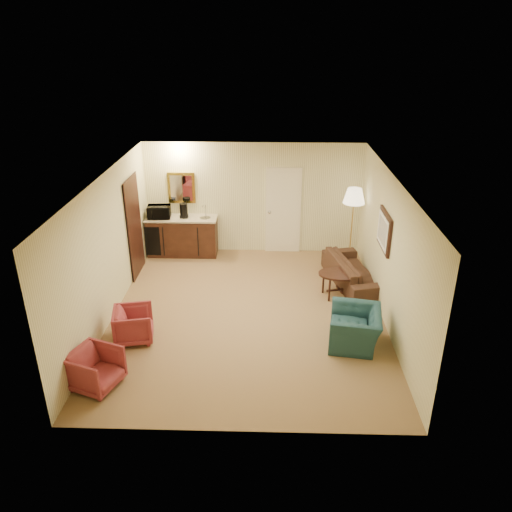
{
  "coord_description": "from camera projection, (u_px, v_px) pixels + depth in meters",
  "views": [
    {
      "loc": [
        0.4,
        -8.05,
        4.86
      ],
      "look_at": [
        0.14,
        0.5,
        0.97
      ],
      "focal_mm": 35.0,
      "sensor_mm": 36.0,
      "label": 1
    }
  ],
  "objects": [
    {
      "name": "ground",
      "position": [
        248.0,
        314.0,
        9.35
      ],
      "size": [
        6.0,
        6.0,
        0.0
      ],
      "primitive_type": "plane",
      "color": "olive",
      "rests_on": "ground"
    },
    {
      "name": "room_walls",
      "position": [
        244.0,
        214.0,
        9.34
      ],
      "size": [
        5.02,
        6.01,
        2.61
      ],
      "color": "#F3ECB6",
      "rests_on": "ground"
    },
    {
      "name": "wetbar_cabinet",
      "position": [
        183.0,
        236.0,
        11.68
      ],
      "size": [
        1.64,
        0.58,
        0.92
      ],
      "primitive_type": "cube",
      "color": "#3C1E13",
      "rests_on": "ground"
    },
    {
      "name": "coffee_table",
      "position": [
        340.0,
        284.0,
        9.91
      ],
      "size": [
        0.99,
        0.79,
        0.5
      ],
      "primitive_type": "cube",
      "rotation": [
        0.0,
        0.0,
        0.25
      ],
      "color": "black",
      "rests_on": "ground"
    },
    {
      "name": "rose_chair_near",
      "position": [
        134.0,
        323.0,
        8.46
      ],
      "size": [
        0.71,
        0.74,
        0.65
      ],
      "primitive_type": "imported",
      "rotation": [
        0.0,
        0.0,
        1.77
      ],
      "color": "#912F3D",
      "rests_on": "ground"
    },
    {
      "name": "coffee_maker",
      "position": [
        184.0,
        211.0,
        11.41
      ],
      "size": [
        0.18,
        0.18,
        0.34
      ],
      "primitive_type": "cylinder",
      "rotation": [
        0.0,
        0.0,
        -0.0
      ],
      "color": "black",
      "rests_on": "wetbar_cabinet"
    },
    {
      "name": "microwave",
      "position": [
        159.0,
        211.0,
        11.4
      ],
      "size": [
        0.54,
        0.33,
        0.35
      ],
      "primitive_type": "imported",
      "rotation": [
        0.0,
        0.0,
        0.09
      ],
      "color": "black",
      "rests_on": "wetbar_cabinet"
    },
    {
      "name": "teal_armchair",
      "position": [
        356.0,
        322.0,
        8.31
      ],
      "size": [
        0.75,
        1.03,
        0.83
      ],
      "primitive_type": "imported",
      "rotation": [
        0.0,
        0.0,
        -1.72
      ],
      "color": "#204951",
      "rests_on": "ground"
    },
    {
      "name": "floor_lamp",
      "position": [
        352.0,
        227.0,
        11.0
      ],
      "size": [
        0.55,
        0.55,
        1.78
      ],
      "primitive_type": "cube",
      "rotation": [
        0.0,
        0.0,
        -0.19
      ],
      "color": "gold",
      "rests_on": "ground"
    },
    {
      "name": "sofa",
      "position": [
        354.0,
        267.0,
        10.31
      ],
      "size": [
        1.0,
        2.03,
        0.76
      ],
      "primitive_type": "imported",
      "rotation": [
        0.0,
        0.0,
        1.8
      ],
      "color": "black",
      "rests_on": "ground"
    },
    {
      "name": "waste_bin",
      "position": [
        210.0,
        250.0,
        11.73
      ],
      "size": [
        0.3,
        0.3,
        0.29
      ],
      "primitive_type": "cylinder",
      "rotation": [
        0.0,
        0.0,
        0.42
      ],
      "color": "black",
      "rests_on": "ground"
    },
    {
      "name": "rose_chair_far",
      "position": [
        95.0,
        367.0,
        7.32
      ],
      "size": [
        0.8,
        0.83,
        0.67
      ],
      "primitive_type": "imported",
      "rotation": [
        0.0,
        0.0,
        1.21
      ],
      "color": "#912F3D",
      "rests_on": "ground"
    }
  ]
}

